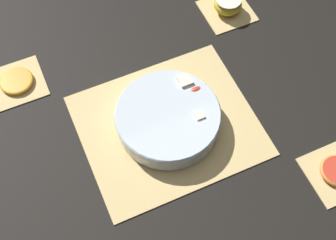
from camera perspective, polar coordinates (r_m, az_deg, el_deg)
name	(u,v)px	position (r m, az deg, el deg)	size (l,w,h in m)	color
ground_plane	(168,126)	(1.12, 0.00, -0.70)	(6.00, 6.00, 0.00)	black
bamboo_mat_center	(168,125)	(1.12, 0.00, -0.63)	(0.41, 0.35, 0.01)	#D6B775
coaster_mat_near_left	(227,11)	(1.34, 7.19, 13.09)	(0.13, 0.13, 0.01)	#D6B775
coaster_mat_near_right	(17,83)	(1.24, -17.89, 4.35)	(0.13, 0.13, 0.01)	#D6B775
coaster_mat_far_left	(336,172)	(1.13, 19.79, -6.03)	(0.13, 0.13, 0.01)	#D6B775
fruit_salad_bowl	(168,118)	(1.09, -0.01, 0.26)	(0.25, 0.25, 0.06)	silver
apple_half	(228,4)	(1.32, 7.31, 13.83)	(0.08, 0.08, 0.04)	gold
orange_slice_whole	(16,81)	(1.23, -17.99, 4.55)	(0.08, 0.08, 0.01)	orange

